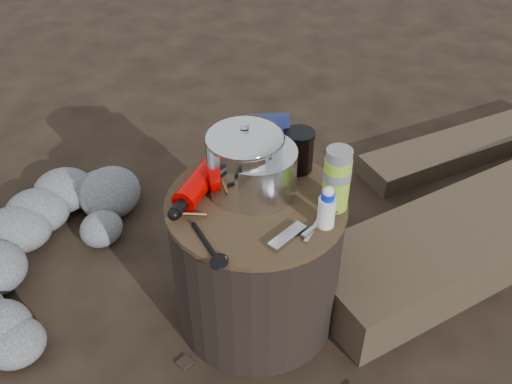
% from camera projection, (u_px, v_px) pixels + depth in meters
% --- Properties ---
extents(ground, '(60.00, 60.00, 0.00)m').
position_uv_depth(ground, '(256.00, 310.00, 1.76)').
color(ground, black).
rests_on(ground, ground).
extents(stump, '(0.49, 0.49, 0.45)m').
position_uv_depth(stump, '(256.00, 260.00, 1.62)').
color(stump, black).
rests_on(stump, ground).
extents(rock_ring, '(0.38, 0.84, 0.17)m').
position_uv_depth(rock_ring, '(51.00, 245.00, 1.88)').
color(rock_ring, slate).
rests_on(rock_ring, ground).
extents(log_small, '(0.94, 0.84, 0.09)m').
position_uv_depth(log_small, '(471.00, 145.00, 2.43)').
color(log_small, '#433627').
rests_on(log_small, ground).
extents(foil_windscreen, '(0.22, 0.22, 0.13)m').
position_uv_depth(foil_windscreen, '(257.00, 171.00, 1.48)').
color(foil_windscreen, silver).
rests_on(foil_windscreen, stump).
extents(camping_pot, '(0.20, 0.20, 0.20)m').
position_uv_depth(camping_pot, '(245.00, 160.00, 1.46)').
color(camping_pot, silver).
rests_on(camping_pot, stump).
extents(fuel_bottle, '(0.10, 0.28, 0.07)m').
position_uv_depth(fuel_bottle, '(201.00, 181.00, 1.50)').
color(fuel_bottle, '#D40100').
rests_on(fuel_bottle, stump).
extents(thermos, '(0.07, 0.07, 0.18)m').
position_uv_depth(thermos, '(337.00, 179.00, 1.41)').
color(thermos, '#99D32D').
rests_on(thermos, stump).
extents(travel_mug, '(0.08, 0.08, 0.12)m').
position_uv_depth(travel_mug, '(299.00, 151.00, 1.56)').
color(travel_mug, black).
rests_on(travel_mug, stump).
extents(stuff_sack, '(0.15, 0.12, 0.10)m').
position_uv_depth(stuff_sack, '(233.00, 145.00, 1.60)').
color(stuff_sack, '#BA8307').
rests_on(stuff_sack, stump).
extents(food_pouch, '(0.13, 0.07, 0.16)m').
position_uv_depth(food_pouch, '(267.00, 141.00, 1.57)').
color(food_pouch, '#151F4E').
rests_on(food_pouch, stump).
extents(multitool, '(0.08, 0.11, 0.02)m').
position_uv_depth(multitool, '(287.00, 237.00, 1.36)').
color(multitool, '#B9BABF').
rests_on(multitool, stump).
extents(pot_grabber, '(0.09, 0.15, 0.01)m').
position_uv_depth(pot_grabber, '(316.00, 224.00, 1.40)').
color(pot_grabber, '#B9BABF').
rests_on(pot_grabber, stump).
extents(spork, '(0.14, 0.15, 0.01)m').
position_uv_depth(spork, '(205.00, 241.00, 1.35)').
color(spork, black).
rests_on(spork, stump).
extents(squeeze_bottle, '(0.04, 0.04, 0.11)m').
position_uv_depth(squeeze_bottle, '(327.00, 209.00, 1.38)').
color(squeeze_bottle, white).
rests_on(squeeze_bottle, stump).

